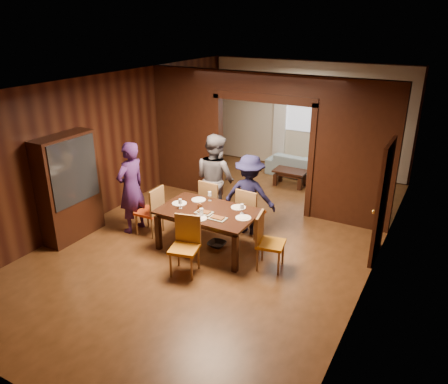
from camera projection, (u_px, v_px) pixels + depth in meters
The scene contains 32 objects.
floor at pixel (227, 233), 8.54m from camera, with size 9.00×9.00×0.00m, color #492D14.
ceiling at pixel (228, 82), 7.45m from camera, with size 5.50×9.00×0.02m, color silver.
room_walls at pixel (269, 137), 9.50m from camera, with size 5.52×9.01×2.90m.
person_purple at pixel (131, 188), 8.36m from camera, with size 0.66×0.43×1.80m, color #3A1C53.
person_grey at pixel (215, 179), 8.72m from camera, with size 0.90×0.70×1.85m, color #504F56.
person_navy at pixel (250, 195), 8.32m from camera, with size 1.02×0.58×1.57m, color #161637.
sofa at pixel (305, 166), 11.44m from camera, with size 1.99×0.78×0.58m, color #85A2AF.
serving_bowl at pixel (217, 207), 7.77m from camera, with size 0.33×0.33×0.08m, color black.
dining_table at pixel (208, 230), 7.86m from camera, with size 1.72×1.07×0.76m, color black.
coffee_table at pixel (290, 178), 10.87m from camera, with size 0.80×0.50×0.40m, color black.
chair_left at pixel (149, 210), 8.38m from camera, with size 0.44×0.44×0.97m, color #D03F13, non-canonical shape.
chair_right at pixel (271, 242), 7.22m from camera, with size 0.44×0.44×0.97m, color #C67812, non-canonical shape.
chair_far_l at pixel (214, 202), 8.75m from camera, with size 0.44×0.44×0.97m, color #D84914, non-canonical shape.
chair_far_r at pixel (251, 211), 8.34m from camera, with size 0.44×0.44×0.97m, color orange, non-canonical shape.
chair_near at pixel (184, 247), 7.07m from camera, with size 0.44×0.44×0.97m, color orange, non-canonical shape.
hutch at pixel (69, 188), 8.08m from camera, with size 0.40×1.20×2.00m, color black.
door_right at pixel (382, 202), 7.34m from camera, with size 0.06×0.90×2.10m, color black.
window_far at pixel (308, 107), 11.50m from camera, with size 1.20×0.03×1.30m, color silver.
curtain_left at pixel (280, 121), 11.97m from camera, with size 0.35×0.06×2.40m, color white.
curtain_right at pixel (334, 128), 11.30m from camera, with size 0.35×0.06×2.40m, color white.
plate_left at pixel (179, 203), 8.00m from camera, with size 0.27×0.27×0.01m, color white.
plate_far_l at pixel (199, 200), 8.15m from camera, with size 0.27×0.27×0.01m, color white.
plate_far_r at pixel (238, 207), 7.83m from camera, with size 0.27×0.27×0.01m, color white.
plate_right at pixel (243, 218), 7.43m from camera, with size 0.27×0.27×0.01m, color white.
plate_near at pixel (199, 218), 7.41m from camera, with size 0.27×0.27×0.01m, color white.
platter_a at pixel (204, 212), 7.61m from camera, with size 0.30×0.20×0.04m, color gray.
platter_b at pixel (218, 218), 7.39m from camera, with size 0.30×0.20×0.04m, color gray.
wineglass_left at pixel (180, 204), 7.77m from camera, with size 0.08×0.08×0.18m, color white, non-canonical shape.
wineglass_far at pixel (210, 196), 8.09m from camera, with size 0.08×0.08×0.18m, color silver, non-canonical shape.
wineglass_right at pixel (242, 209), 7.56m from camera, with size 0.08×0.08×0.18m, color white, non-canonical shape.
tumbler at pixel (201, 212), 7.48m from camera, with size 0.07×0.07×0.14m, color silver.
condiment_jar at pixel (200, 206), 7.76m from camera, with size 0.08×0.08×0.11m, color #502812, non-canonical shape.
Camera 1 is at (3.62, -6.68, 3.98)m, focal length 35.00 mm.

